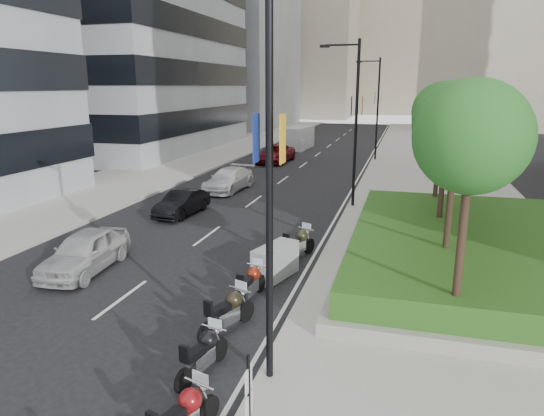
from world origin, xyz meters
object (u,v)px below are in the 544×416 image
at_px(lamp_post_2, 376,104).
at_px(car_d, 275,154).
at_px(car_a, 85,251).
at_px(parking_sign, 249,412).
at_px(car_b, 182,203).
at_px(lamp_post_1, 353,116).
at_px(motorcycle_5, 275,262).
at_px(motorcycle_4, 251,284).
at_px(motorcycle_6, 298,244).
at_px(motorcycle_2, 203,354).
at_px(lamp_post_0, 262,164).
at_px(motorcycle_3, 228,312).
at_px(car_c, 229,180).
at_px(delivery_van, 298,139).

bearing_deg(lamp_post_2, car_d, -159.13).
bearing_deg(car_a, parking_sign, -46.08).
height_order(car_a, car_b, car_a).
bearing_deg(lamp_post_1, car_b, -154.61).
bearing_deg(motorcycle_5, parking_sign, -150.26).
distance_m(motorcycle_4, motorcycle_6, 4.20).
bearing_deg(car_a, motorcycle_4, -11.60).
distance_m(motorcycle_5, motorcycle_6, 2.18).
bearing_deg(motorcycle_2, car_b, 38.89).
xyz_separation_m(lamp_post_0, motorcycle_5, (-1.35, 6.04, -4.47)).
relative_size(motorcycle_4, motorcycle_5, 0.99).
bearing_deg(motorcycle_4, motorcycle_5, -0.32).
bearing_deg(car_a, motorcycle_2, -40.91).
distance_m(lamp_post_2, motorcycle_3, 33.41).
bearing_deg(motorcycle_2, motorcycle_6, 8.42).
relative_size(parking_sign, motorcycle_6, 1.17).
distance_m(lamp_post_1, motorcycle_3, 15.80).
bearing_deg(lamp_post_0, car_c, 112.69).
height_order(motorcycle_3, motorcycle_6, motorcycle_6).
height_order(lamp_post_1, motorcycle_3, lamp_post_1).
xyz_separation_m(lamp_post_1, car_b, (-8.35, -3.96, -4.42)).
xyz_separation_m(motorcycle_5, car_b, (-7.00, 6.99, 0.05)).
bearing_deg(lamp_post_2, motorcycle_2, -92.31).
bearing_deg(car_c, delivery_van, 95.30).
bearing_deg(lamp_post_1, delivery_van, 109.16).
bearing_deg(car_a, motorcycle_5, 5.16).
relative_size(lamp_post_0, motorcycle_4, 4.29).
distance_m(lamp_post_1, lamp_post_2, 18.00).
relative_size(motorcycle_2, car_d, 0.37).
xyz_separation_m(lamp_post_0, lamp_post_2, (0.00, 35.00, 0.00)).
bearing_deg(car_d, motorcycle_6, -70.70).
distance_m(motorcycle_3, motorcycle_5, 4.12).
bearing_deg(car_b, motorcycle_4, -49.04).
bearing_deg(motorcycle_6, delivery_van, 35.80).
bearing_deg(motorcycle_3, car_b, 52.04).
relative_size(motorcycle_6, delivery_van, 0.37).
relative_size(motorcycle_2, motorcycle_3, 0.95).
distance_m(car_d, delivery_van, 9.68).
bearing_deg(motorcycle_3, delivery_van, 30.63).
xyz_separation_m(motorcycle_6, car_d, (-7.38, 23.60, 0.16)).
xyz_separation_m(lamp_post_0, delivery_van, (-8.50, 41.47, -3.97)).
relative_size(lamp_post_2, delivery_van, 1.57).
relative_size(lamp_post_0, motorcycle_5, 4.25).
relative_size(parking_sign, car_c, 0.51).
bearing_deg(motorcycle_5, delivery_van, 28.67).
relative_size(parking_sign, delivery_van, 0.44).
bearing_deg(motorcycle_5, motorcycle_6, 8.36).
height_order(motorcycle_2, motorcycle_5, motorcycle_5).
bearing_deg(lamp_post_1, car_d, 119.54).
distance_m(lamp_post_2, motorcycle_4, 31.33).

